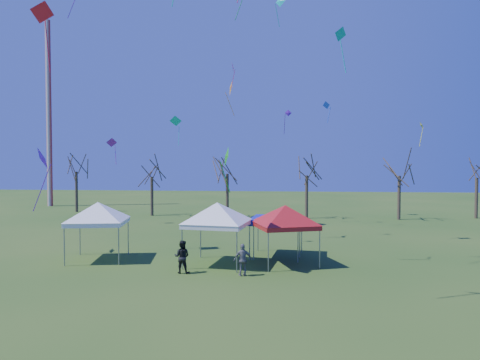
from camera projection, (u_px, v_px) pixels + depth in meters
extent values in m
plane|color=#274E19|center=(208.00, 276.00, 21.37)|extent=(140.00, 140.00, 0.00)
cylinder|color=silver|center=(49.00, 114.00, 57.67)|extent=(0.70, 0.70, 25.00)
cylinder|color=#3D2D21|center=(77.00, 192.00, 50.70)|extent=(0.32, 0.32, 4.78)
cylinder|color=#3D2D21|center=(152.00, 196.00, 46.92)|extent=(0.32, 0.32, 4.28)
cylinder|color=#3D2D21|center=(227.00, 195.00, 45.76)|extent=(0.32, 0.32, 4.64)
cylinder|color=#3D2D21|center=(307.00, 197.00, 44.55)|extent=(0.32, 0.32, 4.49)
cylinder|color=#3D2D21|center=(399.00, 198.00, 43.52)|extent=(0.32, 0.32, 4.47)
cylinder|color=#3D2D21|center=(476.00, 198.00, 44.69)|extent=(0.32, 0.32, 4.23)
cylinder|color=gray|center=(64.00, 247.00, 23.48)|extent=(0.06, 0.06, 2.10)
cylinder|color=gray|center=(80.00, 238.00, 26.40)|extent=(0.06, 0.06, 2.10)
cylinder|color=gray|center=(119.00, 246.00, 23.71)|extent=(0.06, 0.06, 2.10)
cylinder|color=gray|center=(128.00, 237.00, 26.63)|extent=(0.06, 0.06, 2.10)
cube|color=white|center=(98.00, 222.00, 25.01)|extent=(3.67, 3.67, 0.25)
pyramid|color=white|center=(98.00, 202.00, 24.97)|extent=(4.37, 4.37, 1.05)
cylinder|color=gray|center=(182.00, 249.00, 22.73)|extent=(0.06, 0.06, 2.15)
cylinder|color=gray|center=(201.00, 240.00, 25.65)|extent=(0.06, 0.06, 2.15)
cylinder|color=gray|center=(237.00, 252.00, 22.02)|extent=(0.06, 0.06, 2.15)
cylinder|color=gray|center=(249.00, 242.00, 24.94)|extent=(0.06, 0.06, 2.15)
cube|color=white|center=(217.00, 224.00, 23.79)|extent=(3.63, 3.63, 0.26)
pyramid|color=white|center=(217.00, 202.00, 23.75)|extent=(4.52, 4.52, 1.07)
cylinder|color=gray|center=(268.00, 252.00, 22.19)|extent=(0.06, 0.06, 2.05)
cylinder|color=gray|center=(254.00, 243.00, 24.98)|extent=(0.06, 0.06, 2.05)
cylinder|color=gray|center=(320.00, 250.00, 22.86)|extent=(0.06, 0.06, 2.05)
cylinder|color=gray|center=(300.00, 241.00, 25.65)|extent=(0.06, 0.06, 2.05)
cube|color=#A51012|center=(285.00, 226.00, 23.88)|extent=(3.93, 3.93, 0.25)
pyramid|color=#A51012|center=(285.00, 205.00, 23.84)|extent=(4.10, 4.10, 1.03)
cylinder|color=gray|center=(250.00, 243.00, 24.94)|extent=(0.06, 0.06, 2.01)
cylinder|color=gray|center=(258.00, 235.00, 27.68)|extent=(0.06, 0.06, 2.01)
cylinder|color=gray|center=(298.00, 245.00, 24.33)|extent=(0.06, 0.06, 2.01)
cylinder|color=gray|center=(302.00, 237.00, 27.08)|extent=(0.06, 0.06, 2.01)
cube|color=#1013AB|center=(277.00, 221.00, 25.97)|extent=(3.33, 3.33, 0.24)
cube|color=#1013AB|center=(277.00, 219.00, 25.96)|extent=(3.33, 3.33, 0.12)
imported|color=slate|center=(243.00, 260.00, 21.41)|extent=(1.02, 0.68, 1.62)
imported|color=black|center=(182.00, 257.00, 21.97)|extent=(0.85, 0.68, 1.69)
cone|color=#0CB5B0|center=(280.00, 1.00, 44.23)|extent=(1.24, 0.98, 1.28)
cube|color=#0CB5B0|center=(277.00, 16.00, 44.52)|extent=(0.48, 0.69, 2.18)
cone|color=#651BBD|center=(288.00, 113.00, 40.45)|extent=(0.67, 0.23, 0.65)
cube|color=#651BBD|center=(285.00, 124.00, 40.48)|extent=(0.14, 0.72, 1.83)
cone|color=blue|center=(326.00, 105.00, 38.17)|extent=(0.79, 0.74, 0.70)
cube|color=blue|center=(329.00, 115.00, 38.03)|extent=(0.36, 0.44, 1.47)
cube|color=purple|center=(73.00, 5.00, 33.62)|extent=(0.67, 0.62, 2.29)
cone|color=red|center=(42.00, 12.00, 26.12)|extent=(1.66, 1.75, 1.25)
cube|color=red|center=(48.00, 46.00, 26.42)|extent=(0.54, 0.44, 3.28)
cone|color=#0CBBC1|center=(176.00, 121.00, 45.36)|extent=(1.40, 1.04, 1.09)
cube|color=#0CBBC1|center=(179.00, 135.00, 45.41)|extent=(0.12, 0.70, 2.31)
cone|color=#1C9617|center=(226.00, 156.00, 21.40)|extent=(0.58, 1.07, 1.02)
cube|color=#1C9617|center=(225.00, 177.00, 21.68)|extent=(0.52, 0.20, 1.61)
cone|color=purple|center=(44.00, 158.00, 26.68)|extent=(1.16, 1.67, 1.44)
cube|color=purple|center=(42.00, 188.00, 26.24)|extent=(1.04, 0.38, 2.91)
cone|color=#E63395|center=(233.00, 67.00, 30.97)|extent=(0.28, 0.79, 0.78)
cube|color=#E63395|center=(233.00, 79.00, 30.85)|extent=(0.35, 0.08, 1.46)
cone|color=orange|center=(230.00, 88.00, 38.04)|extent=(0.74, 1.48, 1.43)
cube|color=orange|center=(230.00, 104.00, 38.49)|extent=(0.83, 0.26, 2.13)
cone|color=#0BAAAB|center=(340.00, 34.00, 30.02)|extent=(1.17, 1.07, 0.98)
cube|color=#0BAAAB|center=(343.00, 56.00, 30.22)|extent=(0.41, 0.52, 2.49)
cube|color=green|center=(239.00, 9.00, 38.00)|extent=(0.71, 0.52, 2.11)
cone|color=purple|center=(112.00, 142.00, 39.74)|extent=(1.16, 1.03, 0.87)
cube|color=purple|center=(116.00, 155.00, 39.92)|extent=(0.40, 0.65, 1.83)
cone|color=#FFFC1A|center=(422.00, 125.00, 42.89)|extent=(0.79, 0.90, 0.77)
cube|color=#FFFC1A|center=(421.00, 137.00, 42.80)|extent=(0.32, 0.24, 1.97)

